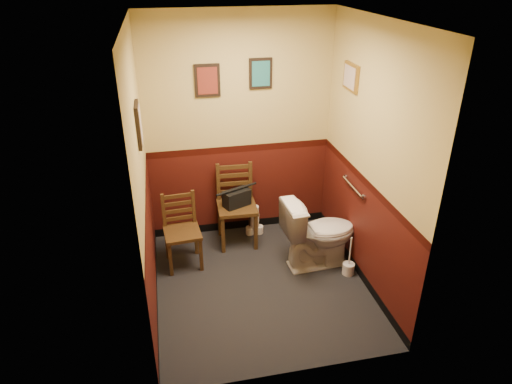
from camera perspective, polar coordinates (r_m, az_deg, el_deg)
The scene contains 17 objects.
floor at distance 5.03m, azimuth 0.60°, elevation -11.48°, with size 2.20×2.40×0.00m, color black.
ceiling at distance 3.96m, azimuth 0.80°, elevation 20.74°, with size 2.20×2.40×0.00m, color silver.
wall_back at distance 5.42m, azimuth -2.10°, elevation 7.79°, with size 2.20×2.70×0.00m, color #3F110C.
wall_front at distance 3.30m, azimuth 5.25°, elevation -5.79°, with size 2.20×2.70×0.00m, color #3F110C.
wall_left at distance 4.24m, azimuth -13.98°, elevation 1.31°, with size 2.40×2.70×0.00m, color #3F110C.
wall_right at distance 4.67m, azimuth 14.01°, elevation 3.73°, with size 2.40×2.70×0.00m, color #3F110C.
grab_bar at distance 5.03m, azimuth 12.02°, elevation 0.64°, with size 0.05×0.56×0.06m.
framed_print_back_a at distance 5.18m, azimuth -6.10°, elevation 13.69°, with size 0.28×0.04×0.36m.
framed_print_back_b at distance 5.27m, azimuth 0.58°, elevation 14.60°, with size 0.26×0.04×0.34m.
framed_print_left at distance 4.15m, azimuth -14.45°, elevation 8.15°, with size 0.04×0.30×0.38m.
framed_print_right at distance 4.97m, azimuth 11.77°, elevation 13.89°, with size 0.04×0.34×0.28m.
toilet at distance 5.16m, azimuth 7.88°, elevation -5.11°, with size 0.47×0.83×0.82m, color white.
toilet_brush at distance 5.24m, azimuth 11.47°, elevation -9.27°, with size 0.13×0.13×0.47m.
chair_left at distance 5.19m, azimuth -9.27°, elevation -4.82°, with size 0.42×0.42×0.84m.
chair_right at distance 5.51m, azimuth -2.47°, elevation -1.66°, with size 0.48×0.48×0.98m.
handbag at distance 5.41m, azimuth -2.43°, elevation -0.75°, with size 0.35×0.27×0.23m.
tp_stack at distance 5.79m, azimuth -0.18°, elevation -3.81°, with size 0.23×0.14×0.39m.
Camera 1 is at (-0.87, -3.84, 3.14)m, focal length 32.00 mm.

